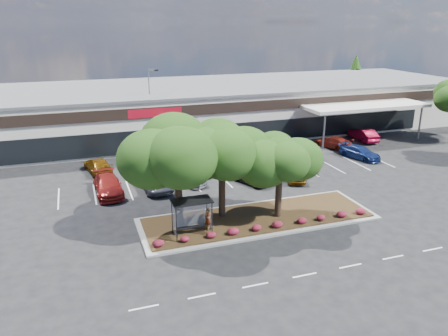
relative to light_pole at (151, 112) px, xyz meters
name	(u,v)px	position (x,y,z in m)	size (l,w,h in m)	color
ground	(307,239)	(5.74, -28.01, -4.06)	(160.00, 160.00, 0.00)	black
retail_store	(186,108)	(5.80, 5.89, -0.91)	(80.40, 25.20, 6.25)	silver
landscape_island	(258,218)	(3.74, -24.01, -3.94)	(18.00, 6.00, 0.26)	gray
lane_markings	(249,188)	(5.60, -17.59, -4.06)	(33.12, 20.06, 0.01)	silver
shrub_row	(270,225)	(3.74, -26.11, -3.55)	(17.00, 0.80, 0.50)	maroon
bus_shelter	(191,207)	(-1.76, -25.06, -1.76)	(2.75, 1.55, 2.59)	black
island_tree_west	(178,174)	(-2.26, -23.51, 0.14)	(7.20, 7.20, 7.89)	#17360C
island_tree_mid	(222,170)	(1.24, -22.81, -0.14)	(6.60, 6.60, 7.32)	#17360C
island_tree_east	(279,176)	(5.24, -24.31, -0.55)	(5.80, 5.80, 6.50)	#17360C
conifer_north_east	(354,79)	(39.74, 15.99, 0.44)	(3.96, 3.96, 9.00)	#17360C
person_waiting	(209,219)	(-0.47, -24.90, -2.96)	(0.62, 0.41, 1.69)	#594C47
light_pole	(151,112)	(0.00, 0.00, 0.00)	(1.43, 0.69, 9.21)	gray
car_0	(108,186)	(-6.58, -14.87, -3.28)	(2.20, 5.42, 1.57)	maroon
car_1	(155,181)	(-2.45, -14.90, -3.32)	(2.45, 5.32, 1.48)	slate
car_2	(187,176)	(0.63, -14.43, -3.39)	(1.89, 4.66, 1.35)	slate
car_3	(250,175)	(6.25, -16.33, -3.32)	(1.76, 4.38, 1.49)	black
car_4	(255,167)	(7.53, -14.38, -3.24)	(2.74, 5.95, 1.65)	#1E4D21
car_5	(295,172)	(10.58, -16.86, -3.33)	(1.74, 4.33, 1.47)	brown
car_6	(305,163)	(13.06, -14.39, -3.38)	(1.44, 4.13, 1.36)	black
car_8	(360,153)	(20.60, -13.16, -3.37)	(1.95, 4.80, 1.39)	navy
car_9	(98,166)	(-7.04, -8.55, -3.34)	(2.02, 4.96, 1.44)	#623A07
car_10	(148,156)	(-1.81, -7.09, -3.32)	(2.08, 5.11, 1.48)	#A7ADB5
car_11	(213,156)	(4.85, -9.30, -3.36)	(1.49, 4.27, 1.41)	#101E52
car_12	(199,151)	(3.93, -6.92, -3.34)	(2.04, 5.01, 1.45)	#525057
car_13	(255,151)	(9.63, -9.35, -3.20)	(2.86, 6.19, 1.72)	#9C9EA7
car_14	(271,144)	(12.57, -7.17, -3.23)	(2.33, 5.72, 1.66)	maroon
car_15	(298,149)	(14.74, -9.79, -3.27)	(2.22, 5.45, 1.58)	slate
car_16	(333,142)	(20.18, -8.30, -3.38)	(1.90, 4.68, 1.36)	#9D2C1C
car_17	(363,135)	(25.57, -6.84, -3.26)	(1.71, 4.90, 1.61)	maroon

